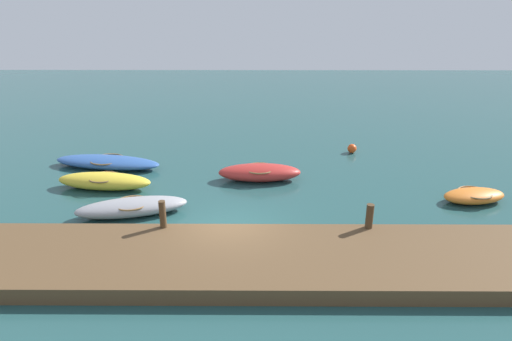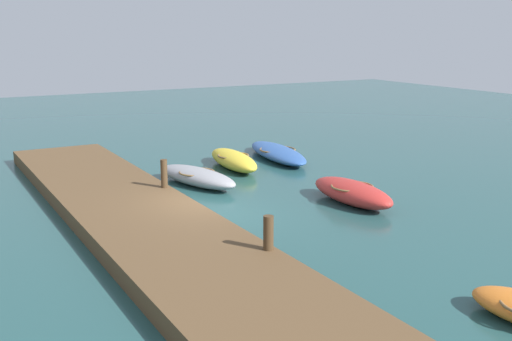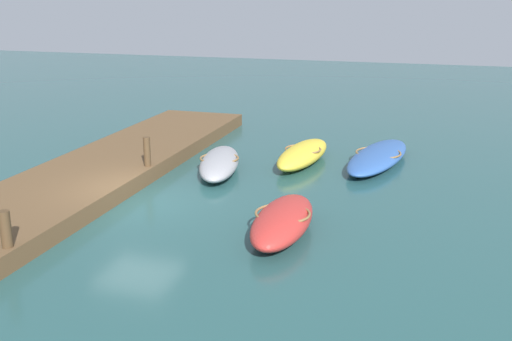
{
  "view_description": "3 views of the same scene",
  "coord_description": "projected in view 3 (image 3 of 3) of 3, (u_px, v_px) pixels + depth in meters",
  "views": [
    {
      "loc": [
        1.1,
        -14.63,
        8.09
      ],
      "look_at": [
        1.0,
        3.3,
        1.18
      ],
      "focal_mm": 30.75,
      "sensor_mm": 36.0,
      "label": 1
    },
    {
      "loc": [
        18.08,
        -8.37,
        6.11
      ],
      "look_at": [
        0.16,
        1.7,
        1.38
      ],
      "focal_mm": 43.47,
      "sensor_mm": 36.0,
      "label": 2
    },
    {
      "loc": [
        16.2,
        8.89,
        6.39
      ],
      "look_at": [
        -0.86,
        3.7,
        1.14
      ],
      "focal_mm": 42.9,
      "sensor_mm": 36.0,
      "label": 3
    }
  ],
  "objects": [
    {
      "name": "rowboat_grey",
      "position": [
        219.0,
        163.0,
        22.36
      ],
      "size": [
        4.63,
        2.41,
        0.68
      ],
      "rotation": [
        0.0,
        0.0,
        0.25
      ],
      "color": "#939399",
      "rests_on": "ground_plane"
    },
    {
      "name": "motorboat_blue",
      "position": [
        378.0,
        157.0,
        23.4
      ],
      "size": [
        5.89,
        2.6,
        0.58
      ],
      "rotation": [
        0.0,
        0.0,
        -0.17
      ],
      "color": "#2D569E",
      "rests_on": "ground_plane"
    },
    {
      "name": "ground_plane",
      "position": [
        135.0,
        203.0,
        19.16
      ],
      "size": [
        84.0,
        84.0,
        0.0
      ],
      "primitive_type": "plane",
      "color": "#234C4C"
    },
    {
      "name": "mooring_post_mid_west",
      "position": [
        6.0,
        229.0,
        14.42
      ],
      "size": [
        0.27,
        0.27,
        0.91
      ],
      "primitive_type": "cylinder",
      "color": "#47331E",
      "rests_on": "dock_platform"
    },
    {
      "name": "rowboat_yellow",
      "position": [
        303.0,
        154.0,
        23.45
      ],
      "size": [
        4.52,
        1.8,
        0.74
      ],
      "rotation": [
        0.0,
        0.0,
        -0.11
      ],
      "color": "gold",
      "rests_on": "ground_plane"
    },
    {
      "name": "mooring_post_west",
      "position": [
        147.0,
        152.0,
        21.16
      ],
      "size": [
        0.24,
        0.24,
        1.02
      ],
      "primitive_type": "cylinder",
      "color": "#47331E",
      "rests_on": "dock_platform"
    },
    {
      "name": "rowboat_red",
      "position": [
        283.0,
        221.0,
        16.56
      ],
      "size": [
        4.0,
        1.55,
        0.81
      ],
      "rotation": [
        0.0,
        0.0,
        0.02
      ],
      "color": "#B72D28",
      "rests_on": "ground_plane"
    },
    {
      "name": "dock_platform",
      "position": [
        68.0,
        188.0,
        19.75
      ],
      "size": [
        24.13,
        3.95,
        0.53
      ],
      "primitive_type": "cube",
      "color": "brown",
      "rests_on": "ground_plane"
    }
  ]
}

